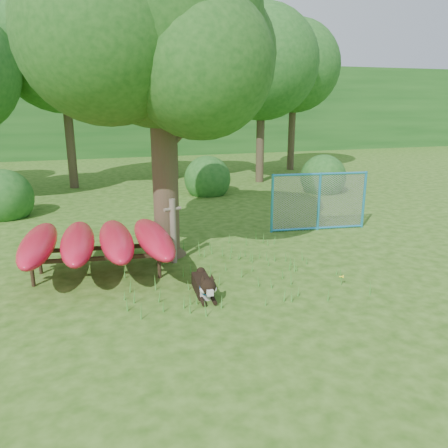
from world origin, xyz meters
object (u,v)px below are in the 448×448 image
object	(u,v)px
oak_tree	(158,34)
kayak_rack	(97,241)
husky_dog	(204,286)
fence_section	(319,202)

from	to	relation	value
oak_tree	kayak_rack	size ratio (longest dim) A/B	2.30
oak_tree	husky_dog	size ratio (longest dim) A/B	5.83
oak_tree	kayak_rack	distance (m)	4.47
oak_tree	husky_dog	bearing A→B (deg)	-83.99
husky_dog	fence_section	distance (m)	5.35
husky_dog	fence_section	xyz separation A→B (m)	(4.19, 3.27, 0.62)
oak_tree	fence_section	size ratio (longest dim) A/B	2.63
oak_tree	kayak_rack	xyz separation A→B (m)	(-1.55, -0.92, -4.09)
kayak_rack	husky_dog	distance (m)	2.49
oak_tree	husky_dog	distance (m)	5.30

